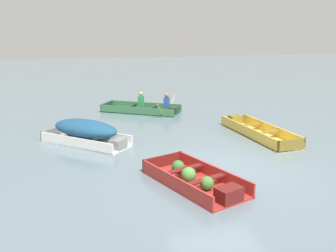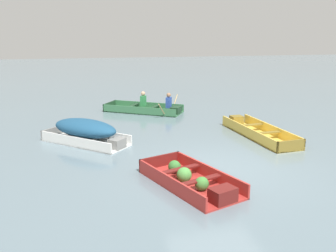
# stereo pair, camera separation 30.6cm
# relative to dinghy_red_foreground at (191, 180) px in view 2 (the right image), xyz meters

# --- Properties ---
(ground_plane) EXTENTS (80.00, 80.00, 0.00)m
(ground_plane) POSITION_rel_dinghy_red_foreground_xyz_m (1.04, 0.89, -0.14)
(ground_plane) COLOR slate
(dinghy_red_foreground) EXTENTS (2.05, 2.87, 0.39)m
(dinghy_red_foreground) POSITION_rel_dinghy_red_foreground_xyz_m (0.00, 0.00, 0.00)
(dinghy_red_foreground) COLOR #AD2D28
(dinghy_red_foreground) RESTS_ON ground
(skiff_yellow_near_moored) EXTENTS (1.32, 3.60, 0.35)m
(skiff_yellow_near_moored) POSITION_rel_dinghy_red_foreground_xyz_m (3.27, 3.62, -0.02)
(skiff_yellow_near_moored) COLOR #E5BC47
(skiff_yellow_near_moored) RESTS_ON ground
(skiff_white_mid_moored) EXTENTS (2.79, 2.65, 0.76)m
(skiff_white_mid_moored) POSITION_rel_dinghy_red_foreground_xyz_m (-2.33, 3.86, 0.28)
(skiff_white_mid_moored) COLOR white
(skiff_white_mid_moored) RESTS_ON ground
(rowboat_green_with_crew) EXTENTS (3.43, 2.98, 0.89)m
(rowboat_green_with_crew) POSITION_rel_dinghy_red_foreground_xyz_m (0.26, 7.96, 0.03)
(rowboat_green_with_crew) COLOR #387047
(rowboat_green_with_crew) RESTS_ON ground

